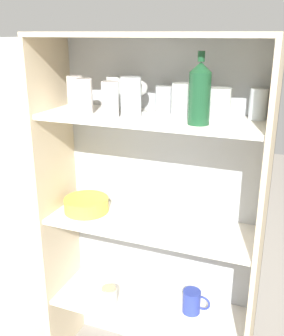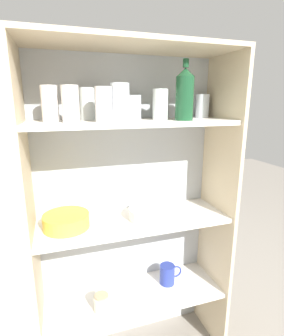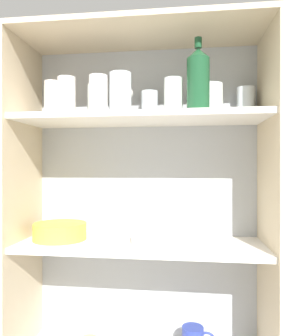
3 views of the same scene
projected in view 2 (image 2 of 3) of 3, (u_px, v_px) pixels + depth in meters
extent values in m
cube|color=#B2B7BC|center=(126.00, 209.00, 1.35)|extent=(0.90, 0.02, 1.49)
cube|color=#CCB793|center=(32.00, 236.00, 1.08)|extent=(0.02, 0.32, 1.49)
cube|color=#CCB793|center=(216.00, 210.00, 1.34)|extent=(0.02, 0.32, 1.49)
cube|color=#CCB793|center=(133.00, 45.00, 1.03)|extent=(0.90, 0.32, 0.02)
cube|color=silver|center=(135.00, 296.00, 1.31)|extent=(0.86, 0.28, 0.02)
cube|color=silver|center=(134.00, 221.00, 1.21)|extent=(0.86, 0.28, 0.02)
cube|color=silver|center=(134.00, 123.00, 1.10)|extent=(0.86, 0.28, 0.02)
cube|color=silver|center=(6.00, 305.00, 0.72)|extent=(0.08, 0.45, 1.49)
cylinder|color=silver|center=(50.00, 104.00, 0.99)|extent=(0.06, 0.06, 0.14)
cylinder|color=white|center=(134.00, 107.00, 1.16)|extent=(0.06, 0.06, 0.10)
cylinder|color=white|center=(87.00, 104.00, 1.09)|extent=(0.06, 0.06, 0.13)
cylinder|color=white|center=(184.00, 106.00, 1.19)|extent=(0.08, 0.08, 0.11)
cylinder|color=white|center=(202.00, 106.00, 1.28)|extent=(0.06, 0.06, 0.11)
cylinder|color=silver|center=(104.00, 105.00, 0.98)|extent=(0.06, 0.06, 0.13)
cylinder|color=silver|center=(71.00, 104.00, 0.96)|extent=(0.06, 0.06, 0.13)
cylinder|color=white|center=(160.00, 105.00, 1.11)|extent=(0.07, 0.07, 0.13)
cylinder|color=white|center=(120.00, 103.00, 1.03)|extent=(0.08, 0.08, 0.15)
cylinder|color=white|center=(114.00, 119.00, 1.13)|extent=(0.06, 0.06, 0.01)
cylinder|color=white|center=(114.00, 112.00, 1.12)|extent=(0.01, 0.01, 0.06)
ellipsoid|color=white|center=(114.00, 97.00, 1.10)|extent=(0.08, 0.08, 0.06)
cylinder|color=#194728|center=(185.00, 99.00, 1.08)|extent=(0.07, 0.07, 0.17)
cone|color=#194728|center=(186.00, 72.00, 1.05)|extent=(0.07, 0.07, 0.03)
cylinder|color=#194728|center=(186.00, 63.00, 1.04)|extent=(0.02, 0.02, 0.03)
cylinder|color=white|center=(153.00, 217.00, 1.21)|extent=(0.23, 0.23, 0.01)
cylinder|color=white|center=(153.00, 215.00, 1.21)|extent=(0.23, 0.23, 0.01)
cylinder|color=white|center=(153.00, 214.00, 1.21)|extent=(0.23, 0.23, 0.01)
cylinder|color=white|center=(153.00, 212.00, 1.21)|extent=(0.23, 0.23, 0.01)
cylinder|color=white|center=(153.00, 210.00, 1.21)|extent=(0.23, 0.23, 0.01)
cylinder|color=white|center=(153.00, 208.00, 1.20)|extent=(0.23, 0.23, 0.01)
cylinder|color=gold|center=(66.00, 221.00, 1.12)|extent=(0.19, 0.19, 0.06)
torus|color=gold|center=(66.00, 215.00, 1.11)|extent=(0.19, 0.19, 0.01)
cylinder|color=#283893|center=(167.00, 274.00, 1.38)|extent=(0.08, 0.08, 0.10)
torus|color=#283893|center=(176.00, 272.00, 1.39)|extent=(0.07, 0.01, 0.07)
cylinder|color=beige|center=(102.00, 303.00, 1.20)|extent=(0.07, 0.07, 0.07)
cylinder|color=tan|center=(101.00, 296.00, 1.19)|extent=(0.06, 0.06, 0.01)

